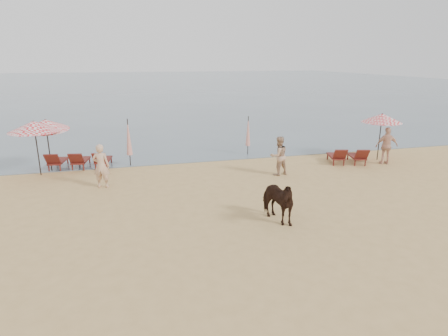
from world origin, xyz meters
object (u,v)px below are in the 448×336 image
at_px(umbrella_closed_right, 248,131).
at_px(beachgoer_left, 101,166).
at_px(beachgoer_right_b, 387,146).
at_px(umbrella_open_right, 382,118).
at_px(umbrella_closed_left, 129,137).
at_px(umbrella_open_left_a, 34,126).
at_px(lounger_cluster_left, 79,160).
at_px(lounger_cluster_right, 348,156).
at_px(cow, 276,200).
at_px(beachgoer_right_a, 279,156).
at_px(umbrella_open_left_b, 46,125).

relative_size(umbrella_closed_right, beachgoer_left, 1.17).
xyz_separation_m(umbrella_closed_right, beachgoer_right_b, (6.50, -3.72, -0.41)).
distance_m(umbrella_open_right, umbrella_closed_left, 13.57).
distance_m(umbrella_open_left_a, umbrella_closed_left, 4.36).
relative_size(umbrella_open_left_a, umbrella_open_right, 1.02).
height_order(umbrella_closed_right, beachgoer_right_b, umbrella_closed_right).
height_order(umbrella_open_left_a, umbrella_closed_right, umbrella_open_left_a).
relative_size(umbrella_open_right, umbrella_closed_left, 1.04).
relative_size(lounger_cluster_left, umbrella_closed_left, 1.27).
relative_size(umbrella_open_right, beachgoer_left, 1.33).
height_order(lounger_cluster_right, umbrella_open_left_a, umbrella_open_left_a).
bearing_deg(umbrella_closed_right, cow, -102.07).
bearing_deg(umbrella_open_left_a, beachgoer_left, -17.36).
xyz_separation_m(beachgoer_right_a, beachgoer_right_b, (6.28, 0.36, 0.05)).
bearing_deg(cow, umbrella_open_left_a, 122.05).
relative_size(lounger_cluster_left, beachgoer_right_b, 1.60).
xyz_separation_m(umbrella_open_left_b, beachgoer_left, (2.62, -3.22, -1.38)).
distance_m(umbrella_closed_right, beachgoer_right_a, 4.11).
bearing_deg(umbrella_open_left_b, beachgoer_right_a, -16.24).
relative_size(umbrella_closed_left, beachgoer_left, 1.28).
xyz_separation_m(umbrella_open_right, beachgoer_right_a, (-6.45, -1.23, -1.39)).
bearing_deg(umbrella_open_left_a, umbrella_open_right, 18.61).
bearing_deg(beachgoer_left, lounger_cluster_left, -55.16).
bearing_deg(umbrella_closed_left, beachgoer_right_a, -25.87).
relative_size(umbrella_closed_left, umbrella_closed_right, 1.10).
bearing_deg(beachgoer_right_b, beachgoer_left, 14.10).
bearing_deg(umbrella_closed_right, umbrella_open_left_b, -176.30).
bearing_deg(lounger_cluster_right, beachgoer_right_a, -153.12).
xyz_separation_m(lounger_cluster_right, umbrella_open_right, (2.12, 0.36, 1.89)).
bearing_deg(cow, lounger_cluster_right, 25.41).
height_order(umbrella_closed_right, beachgoer_right_a, umbrella_closed_right).
height_order(lounger_cluster_right, beachgoer_left, beachgoer_left).
distance_m(lounger_cluster_left, cow, 11.24).
bearing_deg(beachgoer_right_a, lounger_cluster_right, -179.74).
height_order(umbrella_open_left_b, umbrella_closed_right, umbrella_open_left_b).
height_order(umbrella_open_left_a, beachgoer_left, umbrella_open_left_a).
height_order(umbrella_open_right, cow, umbrella_open_right).
distance_m(umbrella_open_left_b, cow, 12.15).
height_order(umbrella_open_right, beachgoer_left, umbrella_open_right).
bearing_deg(umbrella_closed_right, umbrella_open_right, -23.14).
relative_size(umbrella_open_right, umbrella_closed_right, 1.14).
height_order(umbrella_open_left_a, umbrella_closed_left, umbrella_open_left_a).
bearing_deg(beachgoer_right_b, lounger_cluster_left, 1.99).
xyz_separation_m(umbrella_open_left_b, umbrella_open_right, (17.23, -2.17, -0.02)).
relative_size(umbrella_open_left_a, umbrella_closed_right, 1.17).
height_order(umbrella_open_left_a, beachgoer_right_a, umbrella_open_left_a).
bearing_deg(beachgoer_right_a, umbrella_closed_right, -98.02).
bearing_deg(lounger_cluster_right, umbrella_open_right, 25.01).
bearing_deg(beachgoer_left, umbrella_closed_right, -139.97).
bearing_deg(umbrella_closed_right, beachgoer_right_a, -86.87).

